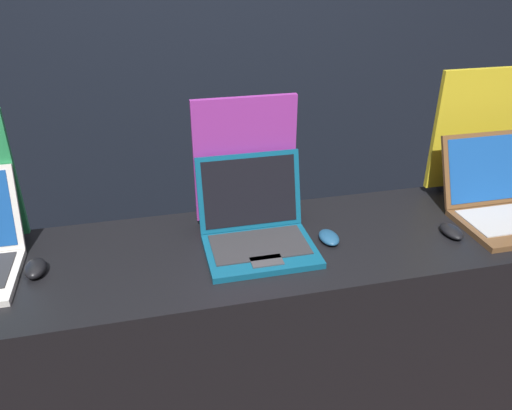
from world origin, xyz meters
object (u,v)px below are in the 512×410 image
(mouse_front, at_px, (35,268))
(promo_stand_back, at_px, (472,134))
(mouse_middle, at_px, (329,237))
(mouse_back, at_px, (452,231))
(laptop_back, at_px, (504,201))
(laptop_middle, at_px, (256,227))
(promo_stand_middle, at_px, (245,165))

(mouse_front, height_order, promo_stand_back, promo_stand_back)
(mouse_middle, distance_m, mouse_back, 0.42)
(laptop_back, distance_m, mouse_back, 0.26)
(promo_stand_back, bearing_deg, mouse_front, -171.61)
(laptop_middle, height_order, promo_stand_middle, promo_stand_middle)
(laptop_back, xyz_separation_m, promo_stand_back, (-0.00, 0.24, 0.17))
(mouse_front, distance_m, mouse_back, 1.33)
(mouse_middle, relative_size, promo_stand_back, 0.21)
(mouse_front, bearing_deg, promo_stand_back, 8.39)
(promo_stand_middle, xyz_separation_m, mouse_back, (0.65, -0.26, -0.20))
(mouse_front, relative_size, promo_stand_back, 0.21)
(mouse_front, xyz_separation_m, promo_stand_middle, (0.67, 0.18, 0.19))
(promo_stand_middle, bearing_deg, mouse_middle, -40.42)
(mouse_front, height_order, mouse_back, mouse_front)
(mouse_back, relative_size, promo_stand_back, 0.22)
(promo_stand_middle, xyz_separation_m, laptop_back, (0.90, -0.19, -0.15))
(laptop_middle, xyz_separation_m, mouse_back, (0.65, -0.10, -0.05))
(laptop_middle, relative_size, promo_stand_back, 0.73)
(mouse_middle, xyz_separation_m, promo_stand_middle, (-0.24, 0.20, 0.20))
(mouse_front, distance_m, laptop_middle, 0.68)
(mouse_front, bearing_deg, mouse_middle, -1.62)
(mouse_back, bearing_deg, promo_stand_back, 52.09)
(laptop_middle, xyz_separation_m, promo_stand_middle, (0.00, 0.16, 0.15))
(mouse_front, relative_size, promo_stand_middle, 0.22)
(promo_stand_middle, bearing_deg, promo_stand_back, 3.50)
(laptop_back, bearing_deg, mouse_front, 179.58)
(mouse_middle, bearing_deg, laptop_back, 1.23)
(promo_stand_back, bearing_deg, promo_stand_middle, -176.50)
(mouse_middle, bearing_deg, mouse_front, 178.38)
(laptop_back, height_order, mouse_back, laptop_back)
(promo_stand_middle, bearing_deg, laptop_back, -11.85)
(mouse_front, xyz_separation_m, mouse_back, (1.33, -0.08, -0.00))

